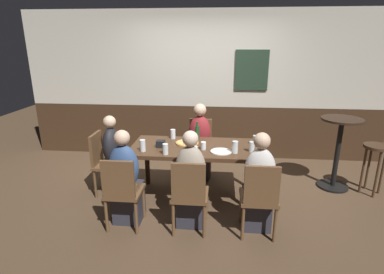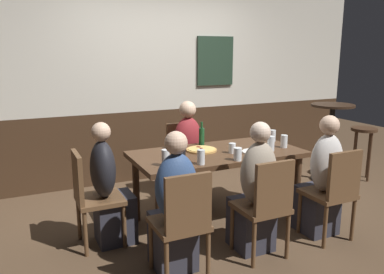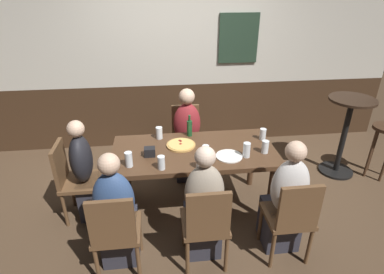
{
  "view_description": "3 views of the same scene",
  "coord_description": "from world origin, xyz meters",
  "views": [
    {
      "loc": [
        0.31,
        -3.83,
        2.08
      ],
      "look_at": [
        -0.06,
        0.05,
        0.85
      ],
      "focal_mm": 28.7,
      "sensor_mm": 36.0,
      "label": 1
    },
    {
      "loc": [
        -1.83,
        -3.29,
        1.72
      ],
      "look_at": [
        -0.24,
        0.08,
        0.9
      ],
      "focal_mm": 35.98,
      "sensor_mm": 36.0,
      "label": 2
    },
    {
      "loc": [
        -0.35,
        -2.83,
        2.34
      ],
      "look_at": [
        -0.02,
        0.03,
        0.87
      ],
      "focal_mm": 29.08,
      "sensor_mm": 36.0,
      "label": 3
    }
  ],
  "objects": [
    {
      "name": "tumbler_short",
      "position": [
        0.72,
        -0.14,
        0.8
      ],
      "size": [
        0.07,
        0.07,
        0.13
      ],
      "color": "silver",
      "rests_on": "dining_table"
    },
    {
      "name": "beer_glass_half",
      "position": [
        -0.35,
        -0.33,
        0.8
      ],
      "size": [
        0.07,
        0.07,
        0.13
      ],
      "color": "silver",
      "rests_on": "dining_table"
    },
    {
      "name": "person_mid_far",
      "position": [
        -0.0,
        0.68,
        0.5
      ],
      "size": [
        0.34,
        0.37,
        1.17
      ],
      "color": "#2D2D38",
      "rests_on": "ground_plane"
    },
    {
      "name": "pint_glass_stout",
      "position": [
        0.11,
        -0.11,
        0.78
      ],
      "size": [
        0.07,
        0.07,
        0.1
      ],
      "color": "silver",
      "rests_on": "dining_table"
    },
    {
      "name": "plate_white_large",
      "position": [
        0.33,
        -0.18,
        0.75
      ],
      "size": [
        0.27,
        0.27,
        0.01
      ],
      "primitive_type": "cylinder",
      "color": "white",
      "rests_on": "dining_table"
    },
    {
      "name": "wall_back",
      "position": [
        0.01,
        1.65,
        1.3
      ],
      "size": [
        6.4,
        0.13,
        2.6
      ],
      "color": "#3D2819",
      "rests_on": "ground_plane"
    },
    {
      "name": "side_bar_table",
      "position": [
        2.01,
        0.49,
        0.62
      ],
      "size": [
        0.56,
        0.56,
        1.05
      ],
      "color": "black",
      "rests_on": "ground_plane"
    },
    {
      "name": "person_left_near",
      "position": [
        -0.76,
        -0.68,
        0.48
      ],
      "size": [
        0.34,
        0.37,
        1.15
      ],
      "color": "#2D2D38",
      "rests_on": "ground_plane"
    },
    {
      "name": "pint_glass_amber",
      "position": [
        -0.36,
        0.31,
        0.8
      ],
      "size": [
        0.07,
        0.07,
        0.14
      ],
      "color": "silver",
      "rests_on": "dining_table"
    },
    {
      "name": "chair_left_near",
      "position": [
        -0.76,
        -0.84,
        0.5
      ],
      "size": [
        0.4,
        0.4,
        0.88
      ],
      "color": "brown",
      "rests_on": "ground_plane"
    },
    {
      "name": "chair_mid_far",
      "position": [
        0.0,
        0.84,
        0.5
      ],
      "size": [
        0.4,
        0.4,
        0.88
      ],
      "color": "brown",
      "rests_on": "ground_plane"
    },
    {
      "name": "person_mid_near",
      "position": [
        0.0,
        -0.68,
        0.49
      ],
      "size": [
        0.34,
        0.37,
        1.16
      ],
      "color": "#2D2D38",
      "rests_on": "ground_plane"
    },
    {
      "name": "person_head_west",
      "position": [
        -1.11,
        0.0,
        0.47
      ],
      "size": [
        0.37,
        0.34,
        1.13
      ],
      "color": "#2D2D38",
      "rests_on": "ground_plane"
    },
    {
      "name": "highball_clear",
      "position": [
        0.51,
        -0.2,
        0.81
      ],
      "size": [
        0.07,
        0.07,
        0.15
      ],
      "color": "silver",
      "rests_on": "dining_table"
    },
    {
      "name": "tumbler_water",
      "position": [
        0.79,
        0.15,
        0.8
      ],
      "size": [
        0.07,
        0.07,
        0.13
      ],
      "color": "silver",
      "rests_on": "dining_table"
    },
    {
      "name": "dining_table",
      "position": [
        0.0,
        0.0,
        0.66
      ],
      "size": [
        1.72,
        0.85,
        0.74
      ],
      "color": "#472D1C",
      "rests_on": "ground_plane"
    },
    {
      "name": "ground_plane",
      "position": [
        0.0,
        0.0,
        0.0
      ],
      "size": [
        12.0,
        12.0,
        0.0
      ],
      "primitive_type": "plane",
      "color": "#4C3826"
    },
    {
      "name": "beer_glass_tall",
      "position": [
        0.01,
        -0.36,
        0.79
      ],
      "size": [
        0.08,
        0.08,
        0.12
      ],
      "color": "silver",
      "rests_on": "dining_table"
    },
    {
      "name": "chair_head_west",
      "position": [
        -1.27,
        0.0,
        0.5
      ],
      "size": [
        0.4,
        0.4,
        0.88
      ],
      "color": "brown",
      "rests_on": "ground_plane"
    },
    {
      "name": "pizza",
      "position": [
        -0.13,
        0.1,
        0.75
      ],
      "size": [
        0.31,
        0.31,
        0.03
      ],
      "color": "tan",
      "rests_on": "dining_table"
    },
    {
      "name": "chair_mid_near",
      "position": [
        0.0,
        -0.84,
        0.5
      ],
      "size": [
        0.4,
        0.4,
        0.88
      ],
      "color": "brown",
      "rests_on": "ground_plane"
    },
    {
      "name": "beer_bottle_green",
      "position": [
        -0.01,
        0.34,
        0.84
      ],
      "size": [
        0.06,
        0.06,
        0.25
      ],
      "color": "#194723",
      "rests_on": "dining_table"
    },
    {
      "name": "chair_right_near",
      "position": [
        0.76,
        -0.84,
        0.5
      ],
      "size": [
        0.4,
        0.4,
        0.88
      ],
      "color": "brown",
      "rests_on": "ground_plane"
    },
    {
      "name": "person_right_near",
      "position": [
        0.76,
        -0.68,
        0.49
      ],
      "size": [
        0.34,
        0.37,
        1.17
      ],
      "color": "#2D2D38",
      "rests_on": "ground_plane"
    },
    {
      "name": "condiment_caddy",
      "position": [
        -0.46,
        -0.07,
        0.79
      ],
      "size": [
        0.11,
        0.09,
        0.09
      ],
      "primitive_type": "cube",
      "color": "black",
      "rests_on": "dining_table"
    },
    {
      "name": "pint_glass_pale",
      "position": [
        -0.66,
        -0.25,
        0.81
      ],
      "size": [
        0.07,
        0.07,
        0.15
      ],
      "color": "silver",
      "rests_on": "dining_table"
    }
  ]
}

